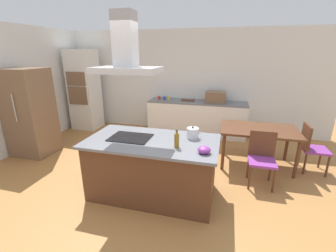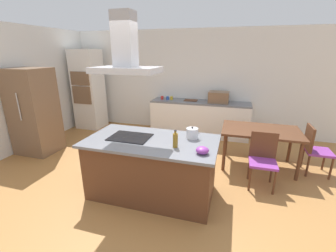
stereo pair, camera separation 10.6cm
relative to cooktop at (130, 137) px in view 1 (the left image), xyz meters
name	(u,v)px [view 1 (the left image)]	position (x,y,z in m)	size (l,w,h in m)	color
ground	(175,154)	(0.34, 1.50, -0.91)	(16.00, 16.00, 0.00)	#AD753D
wall_back	(190,82)	(0.34, 3.25, 0.44)	(7.20, 0.10, 2.70)	white
wall_left	(16,89)	(-3.11, 1.00, 0.44)	(0.10, 8.80, 2.70)	white
kitchen_island	(153,167)	(0.34, 0.00, -0.45)	(1.93, 1.03, 0.90)	#59331E
cooktop	(130,137)	(0.00, 0.00, 0.00)	(0.60, 0.44, 0.01)	black
tea_kettle	(193,133)	(0.90, 0.24, 0.07)	(0.23, 0.18, 0.18)	silver
olive_oil_bottle	(177,140)	(0.75, -0.16, 0.10)	(0.07, 0.07, 0.24)	olive
mixing_bowl	(204,150)	(1.13, -0.26, 0.04)	(0.17, 0.17, 0.09)	purple
back_counter	(196,118)	(0.61, 2.88, -0.46)	(2.55, 0.62, 0.90)	white
countertop_microwave	(216,97)	(1.07, 2.88, 0.13)	(0.50, 0.38, 0.28)	brown
coffee_mug_red	(159,98)	(-0.43, 2.87, 0.04)	(0.08, 0.08, 0.09)	red
coffee_mug_blue	(165,98)	(-0.27, 2.88, 0.04)	(0.08, 0.08, 0.09)	#2D56B2
coffee_mug_yellow	(169,98)	(-0.17, 2.90, 0.04)	(0.08, 0.08, 0.09)	gold
cutting_board	(188,100)	(0.35, 2.93, 0.00)	(0.34, 0.24, 0.02)	#59331E
wall_oven_stack	(85,90)	(-2.56, 2.65, 0.20)	(0.70, 0.66, 2.20)	white
refrigerator	(30,113)	(-2.64, 0.79, 0.00)	(0.80, 0.73, 1.82)	brown
dining_table	(258,133)	(1.98, 1.43, -0.24)	(1.40, 0.90, 0.75)	#59331E
chair_facing_island	(262,155)	(1.98, 0.76, -0.40)	(0.42, 0.42, 0.89)	purple
chair_at_right_end	(311,145)	(2.90, 1.43, -0.40)	(0.42, 0.42, 0.89)	purple
range_hood	(126,54)	(0.00, 0.00, 1.20)	(0.90, 0.55, 0.78)	#ADADB2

